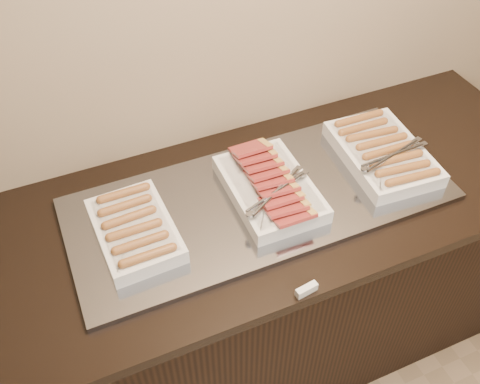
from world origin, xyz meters
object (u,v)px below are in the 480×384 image
(counter, at_px, (263,281))
(dish_right, at_px, (383,153))
(warming_tray, at_px, (260,199))
(dish_left, at_px, (135,229))
(dish_center, at_px, (270,187))

(counter, distance_m, dish_right, 0.65)
(warming_tray, height_order, dish_right, dish_right)
(warming_tray, bearing_deg, dish_left, -180.00)
(counter, bearing_deg, dish_left, -180.00)
(dish_center, bearing_deg, warming_tray, 173.47)
(counter, relative_size, warming_tray, 1.72)
(counter, xyz_separation_m, warming_tray, (-0.03, 0.00, 0.46))
(counter, height_order, dish_right, dish_right)
(counter, xyz_separation_m, dish_left, (-0.43, -0.00, 0.50))
(warming_tray, relative_size, dish_center, 3.11)
(warming_tray, distance_m, dish_right, 0.45)
(counter, bearing_deg, warming_tray, 180.00)
(dish_left, height_order, dish_right, dish_right)
(warming_tray, distance_m, dish_left, 0.40)
(dish_center, relative_size, dish_right, 0.97)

